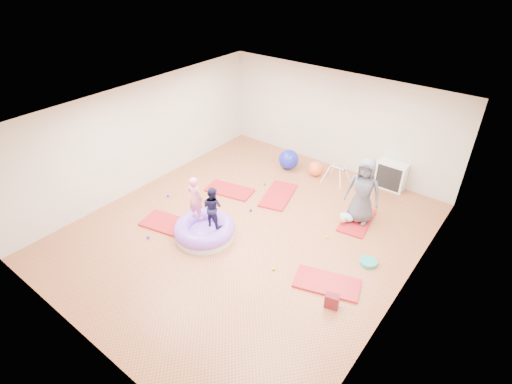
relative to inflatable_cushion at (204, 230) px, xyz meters
The scene contains 19 objects.
room 1.59m from the inflatable_cushion, 50.67° to the left, with size 7.01×8.01×2.81m.
gym_mat_front_left 0.97m from the inflatable_cushion, 166.80° to the right, with size 1.34×0.67×0.06m, color red.
gym_mat_mid_left 1.97m from the inflatable_cushion, 114.45° to the left, with size 1.24×0.62×0.05m, color red.
gym_mat_center_back 2.42m from the inflatable_cushion, 81.38° to the left, with size 1.32×0.66×0.05m, color red.
gym_mat_right 2.97m from the inflatable_cushion, ahead, with size 1.26×0.63×0.05m, color red.
gym_mat_rear_right 3.63m from the inflatable_cushion, 46.72° to the left, with size 1.24×0.62×0.05m, color red.
inflatable_cushion is the anchor object (origin of this frame).
child_pink 0.82m from the inflatable_cushion, 164.26° to the left, with size 0.39×0.25×1.06m, color pink.
child_navy 0.75m from the inflatable_cushion, 30.38° to the left, with size 0.47×0.37×0.96m, color #151436.
adult_caregiver 3.72m from the inflatable_cushion, 46.62° to the left, with size 0.80×0.52×1.63m, color #4A4C5B.
infant 3.33m from the inflatable_cushion, 46.40° to the left, with size 0.35×0.35×0.20m.
ball_pit_balls 0.82m from the inflatable_cushion, 73.32° to the left, with size 4.20×3.53×0.07m.
exercise_ball_blue 3.81m from the inflatable_cushion, 94.09° to the left, with size 0.58×0.58×0.58m, color #1921B9.
exercise_ball_orange 3.98m from the inflatable_cushion, 81.89° to the left, with size 0.42×0.42×0.42m, color orange.
infant_play_gym 4.12m from the inflatable_cushion, 72.91° to the left, with size 0.63×0.60×0.49m.
cube_shelf 5.21m from the inflatable_cushion, 61.43° to the left, with size 0.77×0.38×0.77m.
balance_disc 3.63m from the inflatable_cushion, 23.36° to the left, with size 0.36×0.36×0.08m, color teal.
backpack 3.28m from the inflatable_cushion, ahead, with size 0.25×0.16×0.29m, color #B90A1C.
yellow_toy 0.31m from the inflatable_cushion, 149.72° to the right, with size 0.21×0.21×0.03m, color #FEEA08.
Camera 1 is at (4.65, -5.68, 5.75)m, focal length 28.00 mm.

